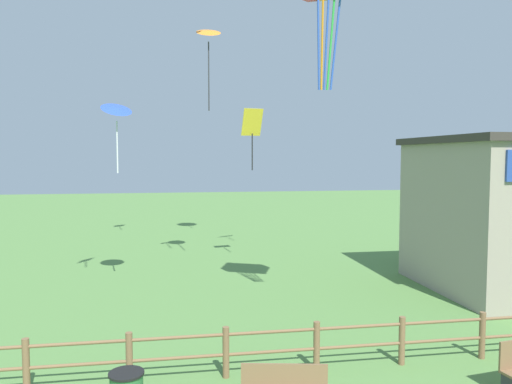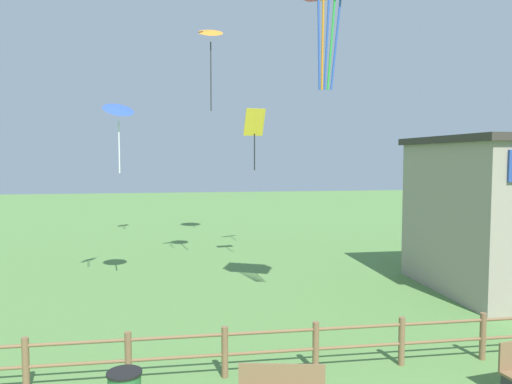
% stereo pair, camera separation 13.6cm
% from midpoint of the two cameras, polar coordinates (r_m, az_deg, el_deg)
% --- Properties ---
extents(wooden_fence, '(17.70, 0.14, 1.07)m').
position_cam_midpoint_polar(wooden_fence, '(10.99, 1.47, -17.18)').
color(wooden_fence, brown).
rests_on(wooden_fence, ground_plane).
extents(kite_blue_delta, '(1.31, 1.27, 2.41)m').
position_cam_midpoint_polar(kite_blue_delta, '(17.35, -15.87, 8.94)').
color(kite_blue_delta, blue).
extents(kite_orange_delta, '(0.96, 0.89, 3.23)m').
position_cam_midpoint_polar(kite_orange_delta, '(19.93, -5.65, 17.34)').
color(kite_orange_delta, orange).
extents(kite_yellow_diamond, '(0.90, 0.58, 2.52)m').
position_cam_midpoint_polar(kite_yellow_diamond, '(20.68, -0.63, 7.43)').
color(kite_yellow_diamond, yellow).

